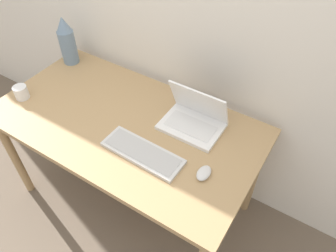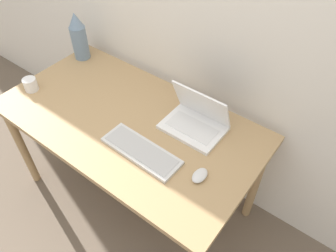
# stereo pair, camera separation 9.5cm
# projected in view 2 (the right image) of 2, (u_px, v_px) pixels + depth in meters

# --- Properties ---
(ground_plane) EXTENTS (12.00, 12.00, 0.00)m
(ground_plane) POSITION_uv_depth(u_px,v_px,m) (96.00, 237.00, 2.04)
(ground_plane) COLOR #6B5B4C
(desk) EXTENTS (1.43, 0.77, 0.73)m
(desk) POSITION_uv_depth(u_px,v_px,m) (129.00, 129.00, 1.79)
(desk) COLOR tan
(desk) RESTS_ON ground_plane
(laptop) EXTENTS (0.31, 0.22, 0.23)m
(laptop) POSITION_uv_depth(u_px,v_px,m) (196.00, 119.00, 1.66)
(laptop) COLOR white
(laptop) RESTS_ON desk
(keyboard) EXTENTS (0.41, 0.15, 0.02)m
(keyboard) POSITION_uv_depth(u_px,v_px,m) (141.00, 151.00, 1.57)
(keyboard) COLOR silver
(keyboard) RESTS_ON desk
(mouse) EXTENTS (0.06, 0.09, 0.03)m
(mouse) POSITION_uv_depth(u_px,v_px,m) (200.00, 175.00, 1.46)
(mouse) COLOR silver
(mouse) RESTS_ON desk
(vase) EXTENTS (0.10, 0.10, 0.31)m
(vase) POSITION_uv_depth(u_px,v_px,m) (79.00, 36.00, 2.04)
(vase) COLOR slate
(vase) RESTS_ON desk
(mug) EXTENTS (0.08, 0.08, 0.08)m
(mug) POSITION_uv_depth(u_px,v_px,m) (30.00, 84.00, 1.88)
(mug) COLOR white
(mug) RESTS_ON desk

